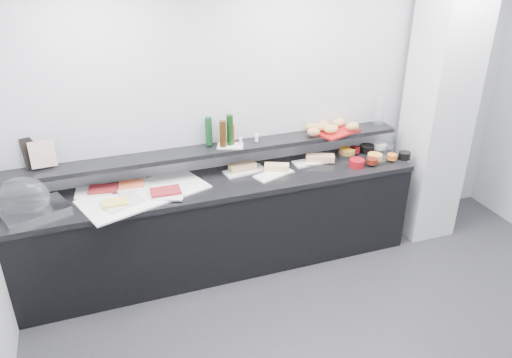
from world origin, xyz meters
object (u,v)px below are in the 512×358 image
object	(u,v)px
cloche_base	(35,210)
bread_tray	(335,131)
condiment_tray	(230,146)
framed_print	(37,151)
sandwich_plate_mid	(274,174)
carafe	(379,111)

from	to	relation	value
cloche_base	bread_tray	distance (m)	2.74
bread_tray	cloche_base	bearing A→B (deg)	164.08
condiment_tray	cloche_base	bearing A→B (deg)	-153.19
cloche_base	framed_print	bearing A→B (deg)	57.20
sandwich_plate_mid	bread_tray	size ratio (longest dim) A/B	0.89
carafe	cloche_base	bearing A→B (deg)	-176.24
bread_tray	carafe	distance (m)	0.50
framed_print	carafe	xyz separation A→B (m)	(3.14, -0.12, 0.02)
condiment_tray	sandwich_plate_mid	bearing A→B (deg)	-9.78
condiment_tray	bread_tray	distance (m)	1.06
sandwich_plate_mid	framed_print	size ratio (longest dim) A/B	1.41
bread_tray	carafe	xyz separation A→B (m)	(0.48, 0.01, 0.14)
sandwich_plate_mid	carafe	bearing A→B (deg)	-9.68
sandwich_plate_mid	condiment_tray	bearing A→B (deg)	130.11
sandwich_plate_mid	bread_tray	bearing A→B (deg)	-4.05
sandwich_plate_mid	condiment_tray	world-z (taller)	condiment_tray
cloche_base	condiment_tray	size ratio (longest dim) A/B	2.09
bread_tray	condiment_tray	bearing A→B (deg)	160.14
framed_print	bread_tray	bearing A→B (deg)	-24.18
cloche_base	condiment_tray	distance (m)	1.70
cloche_base	carafe	distance (m)	3.24
framed_print	carafe	bearing A→B (deg)	-23.52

